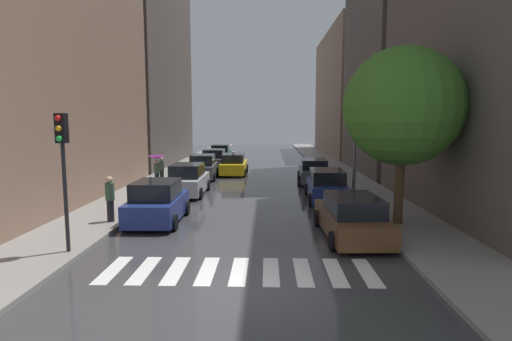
# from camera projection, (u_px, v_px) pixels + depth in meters

# --- Properties ---
(ground_plane) EXTENTS (28.00, 72.00, 0.04)m
(ground_plane) POSITION_uv_depth(u_px,v_px,m) (258.00, 171.00, 34.09)
(ground_plane) COLOR #38383B
(sidewalk_left) EXTENTS (3.00, 72.00, 0.15)m
(sidewalk_left) POSITION_uv_depth(u_px,v_px,m) (180.00, 170.00, 34.25)
(sidewalk_left) COLOR gray
(sidewalk_left) RESTS_ON ground
(sidewalk_right) EXTENTS (3.00, 72.00, 0.15)m
(sidewalk_right) POSITION_uv_depth(u_px,v_px,m) (336.00, 170.00, 33.90)
(sidewalk_right) COLOR gray
(sidewalk_right) RESTS_ON ground
(crosswalk_stripes) EXTENTS (7.65, 2.20, 0.01)m
(crosswalk_stripes) POSITION_uv_depth(u_px,v_px,m) (239.00, 271.00, 11.55)
(crosswalk_stripes) COLOR silver
(crosswalk_stripes) RESTS_ON ground
(building_left_mid) EXTENTS (6.00, 17.34, 23.20)m
(building_left_mid) POSITION_uv_depth(u_px,v_px,m) (142.00, 41.00, 38.30)
(building_left_mid) COLOR #564C47
(building_left_mid) RESTS_ON ground
(building_right_mid) EXTENTS (6.00, 12.86, 23.31)m
(building_right_mid) POSITION_uv_depth(u_px,v_px,m) (399.00, 24.00, 31.92)
(building_right_mid) COLOR #564C47
(building_right_mid) RESTS_ON ground
(building_right_far) EXTENTS (6.00, 21.62, 14.82)m
(building_right_far) POSITION_uv_depth(u_px,v_px,m) (350.00, 94.00, 50.64)
(building_right_far) COLOR #8C6B56
(building_right_far) RESTS_ON ground
(parked_car_left_nearest) EXTENTS (2.17, 4.03, 1.77)m
(parked_car_left_nearest) POSITION_uv_depth(u_px,v_px,m) (157.00, 203.00, 16.95)
(parked_car_left_nearest) COLOR navy
(parked_car_left_nearest) RESTS_ON ground
(parked_car_left_second) EXTENTS (2.07, 4.30, 1.78)m
(parked_car_left_second) POSITION_uv_depth(u_px,v_px,m) (188.00, 180.00, 23.25)
(parked_car_left_second) COLOR #B2B7BF
(parked_car_left_second) RESTS_ON ground
(parked_car_left_third) EXTENTS (2.09, 4.14, 1.77)m
(parked_car_left_third) POSITION_uv_depth(u_px,v_px,m) (203.00, 168.00, 29.52)
(parked_car_left_third) COLOR #474C51
(parked_car_left_third) RESTS_ON ground
(parked_car_left_fourth) EXTENTS (2.12, 4.06, 1.75)m
(parked_car_left_fourth) POSITION_uv_depth(u_px,v_px,m) (214.00, 160.00, 34.98)
(parked_car_left_fourth) COLOR #474C51
(parked_car_left_fourth) RESTS_ON ground
(parked_car_left_fifth) EXTENTS (2.15, 4.77, 1.80)m
(parked_car_left_fifth) POSITION_uv_depth(u_px,v_px,m) (221.00, 154.00, 40.66)
(parked_car_left_fifth) COLOR #0C4C2D
(parked_car_left_fifth) RESTS_ON ground
(parked_car_right_nearest) EXTENTS (2.31, 4.84, 1.56)m
(parked_car_right_nearest) POSITION_uv_depth(u_px,v_px,m) (352.00, 217.00, 14.80)
(parked_car_right_nearest) COLOR brown
(parked_car_right_nearest) RESTS_ON ground
(parked_car_right_second) EXTENTS (2.18, 4.72, 1.66)m
(parked_car_right_second) POSITION_uv_depth(u_px,v_px,m) (327.00, 186.00, 21.54)
(parked_car_right_second) COLOR navy
(parked_car_right_second) RESTS_ON ground
(parked_car_right_third) EXTENTS (2.23, 4.49, 1.64)m
(parked_car_right_third) POSITION_uv_depth(u_px,v_px,m) (314.00, 172.00, 27.53)
(parked_car_right_third) COLOR #474C51
(parked_car_right_third) RESTS_ON ground
(taxi_midroad) EXTENTS (2.08, 4.51, 1.81)m
(taxi_midroad) POSITION_uv_depth(u_px,v_px,m) (234.00, 165.00, 31.88)
(taxi_midroad) COLOR yellow
(taxi_midroad) RESTS_ON ground
(pedestrian_near_tree) EXTENTS (0.36, 0.36, 1.66)m
(pedestrian_near_tree) POSITION_uv_depth(u_px,v_px,m) (162.00, 169.00, 27.04)
(pedestrian_near_tree) COLOR black
(pedestrian_near_tree) RESTS_ON sidewalk_left
(pedestrian_by_kerb) EXTENTS (0.36, 0.36, 1.85)m
(pedestrian_by_kerb) POSITION_uv_depth(u_px,v_px,m) (110.00, 198.00, 16.49)
(pedestrian_by_kerb) COLOR black
(pedestrian_by_kerb) RESTS_ON sidewalk_left
(pedestrian_far_side) EXTENTS (1.11, 1.11, 1.83)m
(pedestrian_far_side) POSITION_uv_depth(u_px,v_px,m) (157.00, 163.00, 25.80)
(pedestrian_far_side) COLOR black
(pedestrian_far_side) RESTS_ON sidewalk_left
(street_tree_right) EXTENTS (4.57, 4.57, 6.90)m
(street_tree_right) POSITION_uv_depth(u_px,v_px,m) (402.00, 107.00, 15.76)
(street_tree_right) COLOR #513823
(street_tree_right) RESTS_ON sidewalk_right
(traffic_light_left_corner) EXTENTS (0.30, 0.42, 4.30)m
(traffic_light_left_corner) POSITION_uv_depth(u_px,v_px,m) (63.00, 152.00, 12.44)
(traffic_light_left_corner) COLOR black
(traffic_light_left_corner) RESTS_ON sidewalk_left
(lamp_post_right) EXTENTS (0.60, 0.28, 6.50)m
(lamp_post_right) POSITION_uv_depth(u_px,v_px,m) (355.00, 126.00, 22.12)
(lamp_post_right) COLOR #595B60
(lamp_post_right) RESTS_ON sidewalk_right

